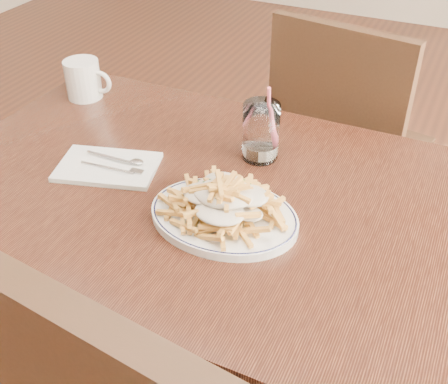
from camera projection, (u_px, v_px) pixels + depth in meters
The scene contains 8 objects.
table at pixel (202, 215), 1.26m from camera, with size 1.20×0.80×0.75m.
chair_far at pixel (343, 139), 1.81m from camera, with size 0.50×0.50×0.93m.
fries_plate at pixel (224, 216), 1.11m from camera, with size 0.34×0.30×0.02m.
loaded_fries at pixel (224, 197), 1.08m from camera, with size 0.25×0.20×0.07m.
napkin at pixel (108, 167), 1.26m from camera, with size 0.22×0.14×0.01m, color silver.
cutlery at pixel (109, 163), 1.26m from camera, with size 0.17×0.07×0.01m.
water_glass at pixel (261, 134), 1.27m from camera, with size 0.08×0.08×0.18m.
coffee_mug at pixel (84, 79), 1.53m from camera, with size 0.13×0.09×0.11m.
Camera 1 is at (0.47, -0.87, 1.45)m, focal length 45.00 mm.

